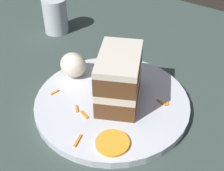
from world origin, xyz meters
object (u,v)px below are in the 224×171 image
at_px(plate, 112,103).
at_px(drinking_glass, 56,18).
at_px(cream_dollop, 73,65).
at_px(cake_slice, 119,78).
at_px(orange_garnish, 112,143).

height_order(plate, drinking_glass, drinking_glass).
height_order(cream_dollop, drinking_glass, drinking_glass).
bearing_deg(drinking_glass, cake_slice, -26.87).
bearing_deg(plate, orange_garnish, -55.05).
bearing_deg(cream_dollop, plate, -9.94).
xyz_separation_m(cream_dollop, orange_garnish, (0.18, -0.11, -0.02)).
relative_size(cake_slice, drinking_glass, 1.52).
distance_m(plate, drinking_glass, 0.34).
distance_m(cream_dollop, orange_garnish, 0.21).
bearing_deg(drinking_glass, cream_dollop, -38.20).
xyz_separation_m(cake_slice, drinking_glass, (-0.31, 0.16, -0.03)).
relative_size(plate, cream_dollop, 5.34).
distance_m(orange_garnish, drinking_glass, 0.44).
relative_size(cake_slice, cream_dollop, 2.49).
xyz_separation_m(plate, cake_slice, (0.01, 0.01, 0.06)).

